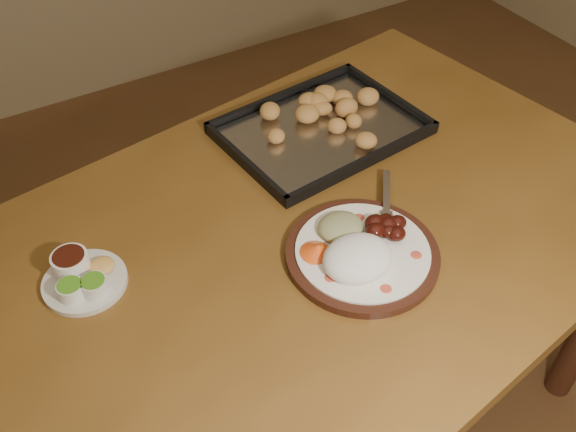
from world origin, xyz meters
TOP-DOWN VIEW (x-y plane):
  - ground at (0.00, 0.00)m, footprint 4.00×4.00m
  - dining_table at (-0.27, 0.13)m, footprint 1.62×1.13m
  - dinner_plate at (-0.18, 0.03)m, footprint 0.32×0.30m
  - condiment_saucer at (-0.64, 0.23)m, footprint 0.15×0.15m
  - baking_tray at (-0.04, 0.39)m, footprint 0.46×0.36m

SIDE VIEW (x-z plane):
  - ground at x=0.00m, z-range 0.00..0.00m
  - dining_table at x=-0.27m, z-range 0.28..1.03m
  - baking_tray at x=-0.04m, z-range 0.74..0.79m
  - condiment_saucer at x=-0.64m, z-range 0.74..0.79m
  - dinner_plate at x=-0.18m, z-range 0.74..0.80m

